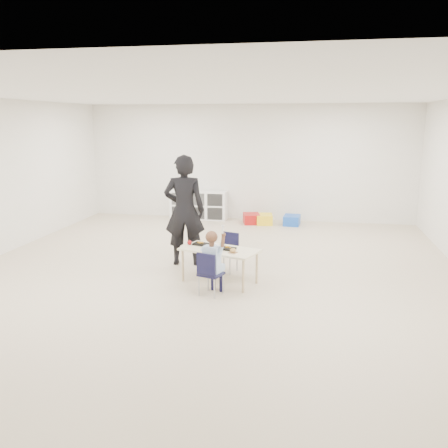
% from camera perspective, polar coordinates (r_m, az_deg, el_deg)
% --- Properties ---
extents(room, '(9.00, 9.02, 2.80)m').
position_cam_1_polar(room, '(7.27, -1.88, 4.34)').
color(room, beige).
rests_on(room, ground).
extents(table, '(1.27, 0.91, 0.53)m').
position_cam_1_polar(table, '(7.19, -0.54, -5.00)').
color(table, beige).
rests_on(table, ground).
extents(chair_near, '(0.38, 0.37, 0.63)m').
position_cam_1_polar(chair_near, '(6.69, -1.57, -5.92)').
color(chair_near, black).
rests_on(chair_near, ground).
extents(chair_far, '(0.38, 0.37, 0.63)m').
position_cam_1_polar(chair_far, '(7.67, 0.35, -3.50)').
color(chair_far, black).
rests_on(chair_far, ground).
extents(child, '(0.53, 0.53, 1.00)m').
position_cam_1_polar(child, '(6.63, -1.58, -4.43)').
color(child, '#B0CBEE').
rests_on(child, chair_near).
extents(lunch_tray_near, '(0.26, 0.22, 0.03)m').
position_cam_1_polar(lunch_tray_near, '(7.08, 0.43, -2.97)').
color(lunch_tray_near, black).
rests_on(lunch_tray_near, table).
extents(lunch_tray_far, '(0.26, 0.22, 0.03)m').
position_cam_1_polar(lunch_tray_far, '(7.34, -2.82, -2.42)').
color(lunch_tray_far, black).
rests_on(lunch_tray_far, table).
extents(milk_carton, '(0.09, 0.09, 0.10)m').
position_cam_1_polar(milk_carton, '(7.00, -0.97, -2.85)').
color(milk_carton, white).
rests_on(milk_carton, table).
extents(bread_roll, '(0.09, 0.09, 0.07)m').
position_cam_1_polar(bread_roll, '(6.91, 1.08, -3.20)').
color(bread_roll, '#B07848').
rests_on(bread_roll, table).
extents(apple_near, '(0.07, 0.07, 0.07)m').
position_cam_1_polar(apple_near, '(7.22, -1.36, -2.49)').
color(apple_near, maroon).
rests_on(apple_near, table).
extents(apple_far, '(0.07, 0.07, 0.07)m').
position_cam_1_polar(apple_far, '(7.35, -4.17, -2.24)').
color(apple_far, maroon).
rests_on(apple_far, table).
extents(cubby_shelf, '(1.40, 0.40, 0.70)m').
position_cam_1_polar(cubby_shelf, '(11.82, -3.06, 2.30)').
color(cubby_shelf, white).
rests_on(cubby_shelf, ground).
extents(adult, '(0.75, 0.55, 1.87)m').
position_cam_1_polar(adult, '(7.97, -4.78, 1.63)').
color(adult, black).
rests_on(adult, ground).
extents(bin_red, '(0.47, 0.55, 0.23)m').
position_cam_1_polar(bin_red, '(11.33, 3.32, 0.65)').
color(bin_red, '#B01211').
rests_on(bin_red, ground).
extents(bin_yellow, '(0.44, 0.52, 0.23)m').
position_cam_1_polar(bin_yellow, '(11.30, 4.88, 0.59)').
color(bin_yellow, yellow).
rests_on(bin_yellow, ground).
extents(bin_blue, '(0.40, 0.49, 0.23)m').
position_cam_1_polar(bin_blue, '(11.25, 8.16, 0.46)').
color(bin_blue, blue).
rests_on(bin_blue, ground).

